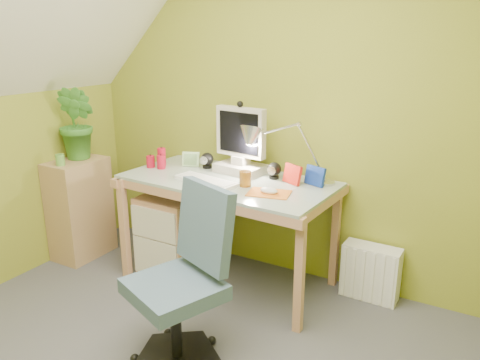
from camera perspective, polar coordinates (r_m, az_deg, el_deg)
The scene contains 19 objects.
wall_back at distance 3.27m, azimuth 5.28°, elevation 8.58°, with size 3.20×0.01×2.40m, color olive.
desk at distance 3.28m, azimuth -1.47°, elevation -6.23°, with size 1.42×0.71×0.76m, color tan, non-canonical shape.
monitor at distance 3.23m, azimuth 0.10°, elevation 5.55°, with size 0.40×0.23×0.54m, color beige, non-canonical shape.
speaker_left at distance 3.40m, azimuth -4.03°, elevation 2.39°, with size 0.09×0.09×0.11m, color black, non-canonical shape.
speaker_right at distance 3.15m, azimuth 4.19°, elevation 1.14°, with size 0.09×0.09×0.11m, color black, non-canonical shape.
keyboard at distance 3.08m, azimuth -4.15°, elevation -0.10°, with size 0.46×0.15×0.02m, color white.
mousepad at distance 2.86m, azimuth 3.55°, elevation -1.61°, with size 0.25×0.18×0.01m, color orange.
mouse at distance 2.85m, azimuth 3.55°, elevation -1.30°, with size 0.11×0.07×0.04m, color silver.
amber_tumbler at distance 2.98m, azimuth 0.63°, elevation 0.16°, with size 0.08×0.08×0.10m, color #9A6116.
candle_cluster at distance 3.48m, azimuth -9.94°, elevation 2.65°, with size 0.18×0.15×0.13m, color #B60F28, non-canonical shape.
photo_frame_red at distance 3.05m, azimuth 6.41°, elevation 0.71°, with size 0.15×0.02×0.13m, color red.
photo_frame_blue at distance 3.04m, azimuth 9.13°, elevation 0.50°, with size 0.15×0.02×0.12m, color #163597.
photo_frame_green at distance 3.46m, azimuth -6.00°, elevation 2.55°, with size 0.13×0.02×0.11m, color #ABD693.
desk_lamp at distance 3.04m, azimuth 7.53°, elevation 5.04°, with size 0.54×0.23×0.58m, color silver, non-canonical shape.
side_ledge at distance 3.87m, azimuth -18.89°, elevation -3.32°, with size 0.29×0.45×0.78m, color tan.
potted_plant at distance 3.73m, azimuth -19.17°, elevation 6.56°, with size 0.31×0.25×0.56m, color #3B7E2A.
green_cup at distance 3.64m, azimuth -21.07°, elevation 2.30°, with size 0.06×0.06×0.08m, color #64A143.
task_chair at distance 2.48m, azimuth -8.04°, elevation -12.85°, with size 0.50×0.50×0.90m, color #3F5668, non-canonical shape.
radiator at distance 3.27m, azimuth 15.63°, elevation -10.77°, with size 0.37×0.15×0.37m, color silver.
Camera 1 is at (1.34, -1.34, 1.68)m, focal length 35.00 mm.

